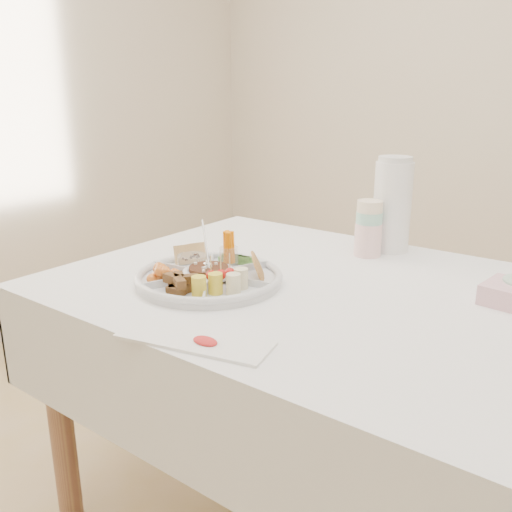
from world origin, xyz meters
The scene contains 12 objects.
dining_table centered at (0.00, 0.00, 0.38)m, with size 1.52×1.02×0.76m, color white.
party_tray centered at (-0.32, -0.16, 0.78)m, with size 0.38×0.38×0.04m, color silver.
bean_dip centered at (-0.32, -0.16, 0.79)m, with size 0.10×0.10×0.04m, color #38190E.
tortillas centered at (-0.21, -0.08, 0.80)m, with size 0.10×0.10×0.06m, color #9E6124, non-canonical shape.
carrot_cucumber centered at (-0.33, -0.03, 0.82)m, with size 0.10×0.10×0.09m, color orange, non-canonical shape.
pita_raisins centered at (-0.44, -0.11, 0.80)m, with size 0.11×0.11×0.06m, color #E59B56, non-canonical shape.
cherries centered at (-0.42, -0.24, 0.79)m, with size 0.11×0.11×0.05m, color #F68541, non-canonical shape.
granola_chunks centered at (-0.30, -0.29, 0.79)m, with size 0.11×0.11×0.05m, color #583117, non-canonical shape.
banana_tomato centered at (-0.20, -0.21, 0.82)m, with size 0.12×0.12×0.09m, color #CDC177, non-canonical shape.
cup_stack centered at (-0.09, 0.32, 0.87)m, with size 0.08×0.08×0.23m, color #DBF4D1.
thermos centered at (-0.06, 0.42, 0.91)m, with size 0.12×0.12×0.30m, color white.
placemat centered at (-0.11, -0.44, 0.76)m, with size 0.32×0.11×0.01m, color white.
Camera 1 is at (0.59, -1.16, 1.24)m, focal length 38.00 mm.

